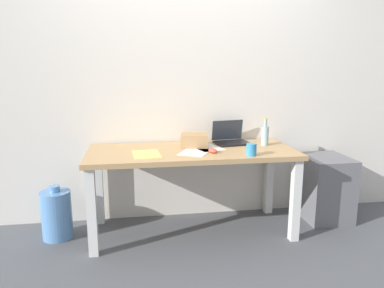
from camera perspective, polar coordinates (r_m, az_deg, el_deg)
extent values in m
plane|color=#515459|center=(3.29, 0.00, -13.42)|extent=(8.00, 8.00, 0.00)
cube|color=silver|center=(3.39, -1.12, 10.08)|extent=(5.20, 0.08, 2.60)
cube|color=tan|center=(3.06, 0.00, -1.28)|extent=(1.73, 0.72, 0.04)
cube|color=silver|center=(2.87, -15.43, -10.32)|extent=(0.07, 0.07, 0.69)
cube|color=silver|center=(3.12, 15.88, -8.51)|extent=(0.07, 0.07, 0.69)
cube|color=silver|center=(3.43, -14.35, -6.55)|extent=(0.07, 0.07, 0.69)
cube|color=silver|center=(3.64, 11.96, -5.34)|extent=(0.07, 0.07, 0.69)
cube|color=black|center=(3.30, 6.28, 0.15)|extent=(0.33, 0.26, 0.02)
cube|color=#333842|center=(3.38, 5.54, 2.21)|extent=(0.30, 0.08, 0.18)
cylinder|color=#99B7C1|center=(3.28, 11.34, 1.24)|extent=(0.07, 0.07, 0.16)
cylinder|color=#99B7C1|center=(3.26, 11.42, 3.26)|extent=(0.03, 0.03, 0.07)
cylinder|color=gold|center=(3.26, 11.45, 3.93)|extent=(0.03, 0.03, 0.01)
ellipsoid|color=#D84C38|center=(2.95, 3.28, -1.04)|extent=(0.09, 0.11, 0.03)
cube|color=tan|center=(3.16, 0.40, 0.58)|extent=(0.26, 0.24, 0.11)
cylinder|color=#338CC6|center=(2.89, 9.28, -0.86)|extent=(0.08, 0.08, 0.09)
cube|color=white|center=(2.97, 0.48, -1.24)|extent=(0.32, 0.36, 0.00)
cube|color=#F4E06B|center=(2.92, -7.14, -1.58)|extent=(0.23, 0.31, 0.00)
cube|color=white|center=(3.13, 2.35, -0.56)|extent=(0.29, 0.35, 0.00)
cylinder|color=#598CC6|center=(3.30, -20.44, -10.34)|extent=(0.25, 0.25, 0.41)
cylinder|color=#598CC6|center=(3.22, -20.73, -6.58)|extent=(0.09, 0.09, 0.05)
cube|color=slate|center=(3.67, 20.02, -6.43)|extent=(0.40, 0.48, 0.60)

